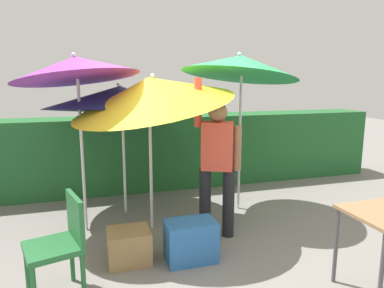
{
  "coord_description": "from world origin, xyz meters",
  "views": [
    {
      "loc": [
        -1.15,
        -3.6,
        1.86
      ],
      "look_at": [
        0.0,
        0.3,
        1.1
      ],
      "focal_mm": 32.51,
      "sensor_mm": 36.0,
      "label": 1
    }
  ],
  "objects_px": {
    "umbrella_navy": "(120,99)",
    "crate_cardboard": "(129,246)",
    "umbrella_orange": "(151,92)",
    "umbrella_yellow": "(240,66)",
    "umbrella_rainbow": "(76,68)",
    "chair_plastic": "(61,241)",
    "cooler_box": "(191,241)",
    "person_vendor": "(217,160)"
  },
  "relations": [
    {
      "from": "umbrella_orange",
      "to": "chair_plastic",
      "type": "bearing_deg",
      "value": -130.95
    },
    {
      "from": "umbrella_navy",
      "to": "chair_plastic",
      "type": "bearing_deg",
      "value": -110.6
    },
    {
      "from": "person_vendor",
      "to": "crate_cardboard",
      "type": "relative_size",
      "value": 4.41
    },
    {
      "from": "umbrella_yellow",
      "to": "chair_plastic",
      "type": "distance_m",
      "value": 3.15
    },
    {
      "from": "umbrella_rainbow",
      "to": "person_vendor",
      "type": "xyz_separation_m",
      "value": [
        1.53,
        -0.59,
        -1.05
      ]
    },
    {
      "from": "umbrella_orange",
      "to": "umbrella_navy",
      "type": "bearing_deg",
      "value": 112.84
    },
    {
      "from": "umbrella_orange",
      "to": "umbrella_navy",
      "type": "xyz_separation_m",
      "value": [
        -0.3,
        0.7,
        -0.12
      ]
    },
    {
      "from": "umbrella_navy",
      "to": "umbrella_yellow",
      "type": "bearing_deg",
      "value": -11.54
    },
    {
      "from": "chair_plastic",
      "to": "umbrella_navy",
      "type": "bearing_deg",
      "value": 69.4
    },
    {
      "from": "cooler_box",
      "to": "crate_cardboard",
      "type": "relative_size",
      "value": 1.21
    },
    {
      "from": "umbrella_orange",
      "to": "person_vendor",
      "type": "distance_m",
      "value": 1.12
    },
    {
      "from": "umbrella_rainbow",
      "to": "umbrella_navy",
      "type": "height_order",
      "value": "umbrella_rainbow"
    },
    {
      "from": "chair_plastic",
      "to": "cooler_box",
      "type": "xyz_separation_m",
      "value": [
        1.22,
        0.27,
        -0.3
      ]
    },
    {
      "from": "person_vendor",
      "to": "umbrella_rainbow",
      "type": "bearing_deg",
      "value": 158.92
    },
    {
      "from": "person_vendor",
      "to": "crate_cardboard",
      "type": "height_order",
      "value": "person_vendor"
    },
    {
      "from": "umbrella_navy",
      "to": "crate_cardboard",
      "type": "xyz_separation_m",
      "value": [
        -0.09,
        -1.43,
        -1.43
      ]
    },
    {
      "from": "umbrella_yellow",
      "to": "umbrella_navy",
      "type": "xyz_separation_m",
      "value": [
        -1.6,
        0.33,
        -0.44
      ]
    },
    {
      "from": "cooler_box",
      "to": "umbrella_orange",
      "type": "bearing_deg",
      "value": 104.97
    },
    {
      "from": "chair_plastic",
      "to": "crate_cardboard",
      "type": "bearing_deg",
      "value": 34.17
    },
    {
      "from": "umbrella_orange",
      "to": "chair_plastic",
      "type": "height_order",
      "value": "umbrella_orange"
    },
    {
      "from": "chair_plastic",
      "to": "cooler_box",
      "type": "relative_size",
      "value": 1.72
    },
    {
      "from": "person_vendor",
      "to": "cooler_box",
      "type": "bearing_deg",
      "value": -133.55
    },
    {
      "from": "umbrella_yellow",
      "to": "person_vendor",
      "type": "relative_size",
      "value": 1.25
    },
    {
      "from": "umbrella_navy",
      "to": "umbrella_rainbow",
      "type": "bearing_deg",
      "value": -136.66
    },
    {
      "from": "umbrella_orange",
      "to": "umbrella_navy",
      "type": "relative_size",
      "value": 1.06
    },
    {
      "from": "umbrella_orange",
      "to": "umbrella_yellow",
      "type": "height_order",
      "value": "umbrella_yellow"
    },
    {
      "from": "umbrella_rainbow",
      "to": "umbrella_navy",
      "type": "bearing_deg",
      "value": 43.34
    },
    {
      "from": "umbrella_rainbow",
      "to": "person_vendor",
      "type": "distance_m",
      "value": 1.95
    },
    {
      "from": "crate_cardboard",
      "to": "umbrella_yellow",
      "type": "bearing_deg",
      "value": 33.28
    },
    {
      "from": "umbrella_yellow",
      "to": "chair_plastic",
      "type": "relative_size",
      "value": 2.64
    },
    {
      "from": "chair_plastic",
      "to": "crate_cardboard",
      "type": "xyz_separation_m",
      "value": [
        0.61,
        0.41,
        -0.34
      ]
    },
    {
      "from": "umbrella_yellow",
      "to": "umbrella_rainbow",
      "type": "bearing_deg",
      "value": -175.25
    },
    {
      "from": "cooler_box",
      "to": "crate_cardboard",
      "type": "height_order",
      "value": "cooler_box"
    },
    {
      "from": "chair_plastic",
      "to": "person_vendor",
      "type": "bearing_deg",
      "value": 24.06
    },
    {
      "from": "umbrella_orange",
      "to": "cooler_box",
      "type": "xyz_separation_m",
      "value": [
        0.23,
        -0.87,
        -1.5
      ]
    },
    {
      "from": "umbrella_orange",
      "to": "umbrella_yellow",
      "type": "xyz_separation_m",
      "value": [
        1.3,
        0.38,
        0.32
      ]
    },
    {
      "from": "umbrella_yellow",
      "to": "chair_plastic",
      "type": "height_order",
      "value": "umbrella_yellow"
    },
    {
      "from": "umbrella_orange",
      "to": "crate_cardboard",
      "type": "height_order",
      "value": "umbrella_orange"
    },
    {
      "from": "umbrella_rainbow",
      "to": "chair_plastic",
      "type": "bearing_deg",
      "value": -96.79
    },
    {
      "from": "umbrella_navy",
      "to": "cooler_box",
      "type": "height_order",
      "value": "umbrella_navy"
    },
    {
      "from": "crate_cardboard",
      "to": "person_vendor",
      "type": "bearing_deg",
      "value": 17.55
    },
    {
      "from": "umbrella_rainbow",
      "to": "cooler_box",
      "type": "relative_size",
      "value": 4.4
    }
  ]
}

